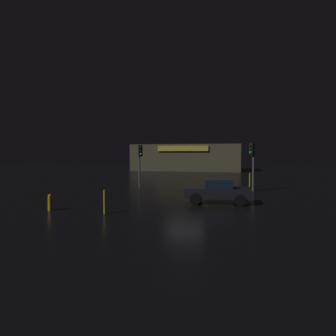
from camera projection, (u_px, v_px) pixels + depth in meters
ground_plane at (185, 197)px, 19.91m from camera, size 120.00×120.00×0.00m
store_building at (188, 157)px, 52.46m from camera, size 18.38×9.51×4.48m
traffic_signal_main at (252, 158)px, 22.80m from camera, size 0.42×0.42×3.72m
traffic_signal_opposite at (140, 158)px, 25.32m from camera, size 0.42×0.42×3.66m
car_near at (218, 191)px, 17.54m from camera, size 3.92×2.08×1.43m
fire_hydrant at (50, 202)px, 15.26m from camera, size 0.22×0.22×0.85m
bollard_kerb_a at (250, 180)px, 25.73m from camera, size 0.11×0.11×1.25m
bollard_kerb_b at (105, 202)px, 14.41m from camera, size 0.12×0.12×1.16m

